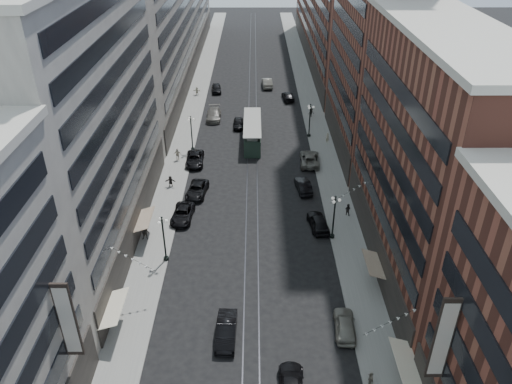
{
  "coord_description": "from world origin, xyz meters",
  "views": [
    {
      "loc": [
        0.3,
        -14.46,
        33.83
      ],
      "look_at": [
        0.49,
        34.01,
        5.0
      ],
      "focal_mm": 35.0,
      "sensor_mm": 36.0,
      "label": 1
    }
  ],
  "objects_px": {
    "car_5": "(226,331)",
    "lamppost_se_far": "(334,216)",
    "car_4": "(345,325)",
    "car_extra_0": "(197,190)",
    "pedestrian_5": "(171,181)",
    "car_7": "(195,159)",
    "pedestrian_8": "(327,138)",
    "car_13": "(238,123)",
    "pedestrian_4": "(371,379)",
    "car_extra_1": "(318,222)",
    "car_12": "(288,96)",
    "car_2": "(183,214)",
    "car_14": "(267,83)",
    "pedestrian_extra_0": "(197,91)",
    "lamppost_sw_far": "(164,237)",
    "pedestrian_2": "(145,233)",
    "pedestrian_6": "(178,154)",
    "car_11": "(310,159)",
    "pedestrian_9": "(311,113)",
    "lamppost_sw_mid": "(192,132)",
    "lamppost_se_mid": "(310,119)",
    "car_8": "(214,114)",
    "streetcar": "(252,132)",
    "car_9": "(216,88)",
    "car_10": "(303,186)"
  },
  "relations": [
    {
      "from": "pedestrian_2",
      "to": "car_12",
      "type": "distance_m",
      "value": 49.39
    },
    {
      "from": "car_5",
      "to": "car_13",
      "type": "height_order",
      "value": "car_5"
    },
    {
      "from": "lamppost_sw_mid",
      "to": "pedestrian_4",
      "type": "height_order",
      "value": "lamppost_sw_mid"
    },
    {
      "from": "pedestrian_6",
      "to": "car_extra_1",
      "type": "height_order",
      "value": "pedestrian_6"
    },
    {
      "from": "car_2",
      "to": "car_5",
      "type": "height_order",
      "value": "car_5"
    },
    {
      "from": "car_14",
      "to": "car_extra_1",
      "type": "relative_size",
      "value": 1.1
    },
    {
      "from": "car_4",
      "to": "pedestrian_extra_0",
      "type": "distance_m",
      "value": 64.84
    },
    {
      "from": "car_10",
      "to": "car_14",
      "type": "distance_m",
      "value": 42.32
    },
    {
      "from": "lamppost_sw_far",
      "to": "car_8",
      "type": "distance_m",
      "value": 39.79
    },
    {
      "from": "pedestrian_9",
      "to": "lamppost_se_mid",
      "type": "bearing_deg",
      "value": -111.12
    },
    {
      "from": "car_2",
      "to": "car_5",
      "type": "distance_m",
      "value": 19.94
    },
    {
      "from": "lamppost_se_mid",
      "to": "car_14",
      "type": "xyz_separation_m",
      "value": [
        -6.24,
        24.87,
        -2.21
      ]
    },
    {
      "from": "car_8",
      "to": "car_10",
      "type": "xyz_separation_m",
      "value": [
        13.6,
        -24.93,
        -0.1
      ]
    },
    {
      "from": "car_4",
      "to": "car_14",
      "type": "height_order",
      "value": "car_14"
    },
    {
      "from": "car_4",
      "to": "car_extra_0",
      "type": "relative_size",
      "value": 0.88
    },
    {
      "from": "pedestrian_5",
      "to": "car_7",
      "type": "bearing_deg",
      "value": 71.96
    },
    {
      "from": "lamppost_se_far",
      "to": "car_11",
      "type": "height_order",
      "value": "lamppost_se_far"
    },
    {
      "from": "car_13",
      "to": "car_extra_1",
      "type": "relative_size",
      "value": 0.88
    },
    {
      "from": "pedestrian_4",
      "to": "pedestrian_5",
      "type": "height_order",
      "value": "pedestrian_5"
    },
    {
      "from": "lamppost_sw_mid",
      "to": "lamppost_se_far",
      "type": "relative_size",
      "value": 1.0
    },
    {
      "from": "car_13",
      "to": "car_extra_0",
      "type": "xyz_separation_m",
      "value": [
        -4.84,
        -22.14,
        -0.01
      ]
    },
    {
      "from": "car_7",
      "to": "car_14",
      "type": "distance_m",
      "value": 36.07
    },
    {
      "from": "lamppost_sw_far",
      "to": "car_extra_0",
      "type": "bearing_deg",
      "value": 81.84
    },
    {
      "from": "pedestrian_2",
      "to": "car_4",
      "type": "bearing_deg",
      "value": -34.35
    },
    {
      "from": "lamppost_se_far",
      "to": "car_12",
      "type": "relative_size",
      "value": 1.11
    },
    {
      "from": "streetcar",
      "to": "car_9",
      "type": "relative_size",
      "value": 2.73
    },
    {
      "from": "car_7",
      "to": "pedestrian_6",
      "type": "bearing_deg",
      "value": 158.7
    },
    {
      "from": "car_5",
      "to": "lamppost_sw_mid",
      "type": "bearing_deg",
      "value": 101.91
    },
    {
      "from": "car_2",
      "to": "car_extra_1",
      "type": "bearing_deg",
      "value": -2.96
    },
    {
      "from": "car_7",
      "to": "car_12",
      "type": "xyz_separation_m",
      "value": [
        15.21,
        26.68,
        -0.03
      ]
    },
    {
      "from": "lamppost_sw_far",
      "to": "car_2",
      "type": "xyz_separation_m",
      "value": [
        0.8,
        8.05,
        -2.38
      ]
    },
    {
      "from": "lamppost_se_mid",
      "to": "pedestrian_9",
      "type": "height_order",
      "value": "lamppost_se_mid"
    },
    {
      "from": "car_11",
      "to": "pedestrian_9",
      "type": "relative_size",
      "value": 3.81
    },
    {
      "from": "pedestrian_4",
      "to": "lamppost_sw_far",
      "type": "bearing_deg",
      "value": 38.42
    },
    {
      "from": "car_4",
      "to": "car_5",
      "type": "distance_m",
      "value": 10.62
    },
    {
      "from": "pedestrian_2",
      "to": "pedestrian_6",
      "type": "height_order",
      "value": "pedestrian_6"
    },
    {
      "from": "pedestrian_6",
      "to": "car_2",
      "type": "bearing_deg",
      "value": 103.64
    },
    {
      "from": "pedestrian_5",
      "to": "pedestrian_extra_0",
      "type": "bearing_deg",
      "value": 92.3
    },
    {
      "from": "lamppost_se_far",
      "to": "car_13",
      "type": "bearing_deg",
      "value": 109.93
    },
    {
      "from": "streetcar",
      "to": "car_2",
      "type": "xyz_separation_m",
      "value": [
        -8.4,
        -22.23,
        -0.85
      ]
    },
    {
      "from": "pedestrian_4",
      "to": "car_7",
      "type": "distance_m",
      "value": 42.73
    },
    {
      "from": "pedestrian_5",
      "to": "pedestrian_8",
      "type": "xyz_separation_m",
      "value": [
        22.8,
        13.76,
        0.08
      ]
    },
    {
      "from": "car_12",
      "to": "car_13",
      "type": "distance_m",
      "value": 16.23
    },
    {
      "from": "streetcar",
      "to": "car_extra_0",
      "type": "xyz_separation_m",
      "value": [
        -7.22,
        -16.48,
        -0.84
      ]
    },
    {
      "from": "pedestrian_2",
      "to": "car_14",
      "type": "xyz_separation_m",
      "value": [
        15.01,
        53.2,
        -0.16
      ]
    },
    {
      "from": "car_4",
      "to": "car_extra_1",
      "type": "height_order",
      "value": "car_extra_1"
    },
    {
      "from": "car_5",
      "to": "lamppost_se_far",
      "type": "bearing_deg",
      "value": 54.02
    },
    {
      "from": "car_13",
      "to": "car_extra_0",
      "type": "bearing_deg",
      "value": -103.34
    },
    {
      "from": "car_7",
      "to": "car_extra_0",
      "type": "xyz_separation_m",
      "value": [
        1.18,
        -8.82,
        -0.03
      ]
    },
    {
      "from": "car_4",
      "to": "car_13",
      "type": "distance_m",
      "value": 47.4
    }
  ]
}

